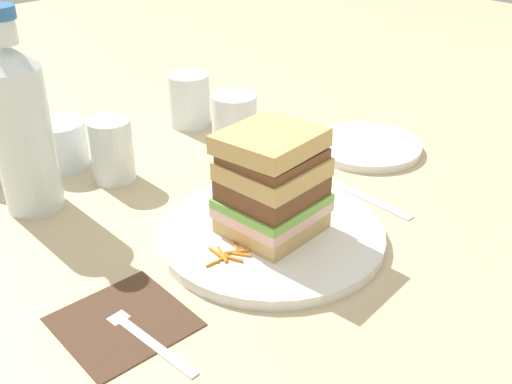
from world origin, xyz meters
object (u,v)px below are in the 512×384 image
main_plate (272,234)px  empty_tumbler_2 (61,144)px  empty_tumbler_3 (112,151)px  fork (136,329)px  sandwich (273,183)px  water_bottle (21,126)px  juice_glass (234,129)px  side_plate (366,146)px  knife (356,192)px  empty_tumbler_0 (189,100)px  napkin_dark (123,321)px

main_plate → empty_tumbler_2: bearing=104.2°
empty_tumbler_3 → fork: bearing=-118.3°
sandwich → water_bottle: 0.33m
juice_glass → empty_tumbler_3: bearing=160.7°
side_plate → water_bottle: bearing=157.6°
side_plate → juice_glass: bearing=143.9°
fork → water_bottle: water_bottle is taller
empty_tumbler_3 → side_plate: (0.35, -0.19, -0.04)m
juice_glass → side_plate: size_ratio=0.58×
empty_tumbler_3 → knife: bearing=-50.1°
water_bottle → empty_tumbler_2: size_ratio=3.36×
main_plate → sandwich: bearing=61.1°
knife → water_bottle: (-0.35, 0.28, 0.12)m
fork → empty_tumbler_2: 0.41m
empty_tumbler_2 → water_bottle: bearing=-134.9°
juice_glass → fork: bearing=-145.1°
fork → empty_tumbler_2: bearing=72.0°
sandwich → knife: (0.17, 0.00, -0.08)m
empty_tumbler_3 → empty_tumbler_2: bearing=110.4°
juice_glass → side_plate: (0.17, -0.13, -0.04)m
juice_glass → empty_tumbler_0: juice_glass is taller
napkin_dark → fork: (0.00, -0.02, 0.00)m
juice_glass → empty_tumbler_2: 0.26m
main_plate → side_plate: main_plate is taller
sandwich → side_plate: (0.29, 0.08, -0.07)m
sandwich → side_plate: 0.31m
main_plate → empty_tumbler_3: 0.28m
water_bottle → empty_tumbler_0: water_bottle is taller
main_plate → juice_glass: (0.12, 0.21, 0.04)m
sandwich → napkin_dark: bearing=-178.0°
empty_tumbler_2 → knife: bearing=-54.4°
knife → sandwich: bearing=-179.8°
fork → water_bottle: bearing=82.2°
empty_tumbler_3 → empty_tumbler_0: bearing=23.4°
fork → empty_tumbler_0: bearing=46.5°
napkin_dark → knife: size_ratio=0.62×
main_plate → empty_tumbler_0: 0.39m
fork → knife: 0.39m
empty_tumbler_2 → side_plate: (0.39, -0.28, -0.03)m
fork → empty_tumbler_0: size_ratio=1.84×
water_bottle → empty_tumbler_3: water_bottle is taller
fork → side_plate: size_ratio=0.95×
empty_tumbler_3 → juice_glass: bearing=-19.3°
empty_tumbler_3 → side_plate: bearing=-28.2°
juice_glass → side_plate: juice_glass is taller
empty_tumbler_2 → empty_tumbler_3: 0.10m
water_bottle → empty_tumbler_2: (0.09, 0.09, -0.08)m
empty_tumbler_0 → side_plate: empty_tumbler_0 is taller
knife → juice_glass: 0.22m
knife → main_plate: bearing=-179.5°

